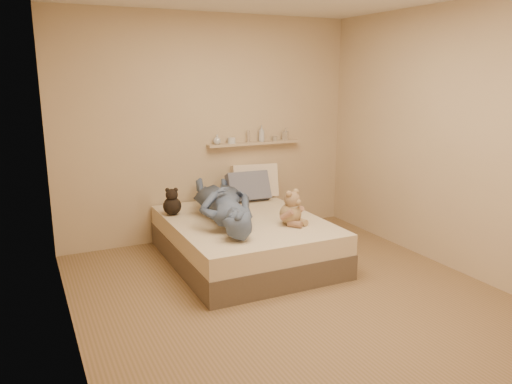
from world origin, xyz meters
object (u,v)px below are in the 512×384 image
bed (244,240)px  pillow_cream (255,181)px  dark_plush (172,203)px  wall_shelf (254,143)px  game_console (240,225)px  person (223,203)px  pillow_grey (248,187)px  teddy_bear (292,210)px

bed → pillow_cream: size_ratio=3.45×
dark_plush → bed: bearing=-37.3°
wall_shelf → dark_plush: bearing=-160.0°
game_console → pillow_cream: (0.83, 1.43, 0.05)m
dark_plush → pillow_cream: size_ratio=0.55×
game_console → person: size_ratio=0.11×
dark_plush → pillow_grey: bearing=12.0°
person → wall_shelf: bearing=-120.4°
bed → pillow_grey: size_ratio=3.80×
bed → dark_plush: dark_plush is taller
pillow_cream → person: 1.07m
bed → pillow_cream: bearing=58.2°
game_console → pillow_cream: size_ratio=0.30×
pillow_grey → wall_shelf: (0.19, 0.22, 0.48)m
game_console → dark_plush: size_ratio=0.55×
game_console → pillow_grey: (0.68, 1.29, 0.02)m
game_console → teddy_bear: size_ratio=0.46×
dark_plush → pillow_grey: 1.01m
person → wall_shelf: 1.24m
pillow_cream → wall_shelf: wall_shelf is taller
pillow_grey → dark_plush: bearing=-168.0°
teddy_bear → pillow_grey: size_ratio=0.73×
pillow_cream → bed: bearing=-121.8°
pillow_grey → person: size_ratio=0.32×
game_console → dark_plush: dark_plush is taller
pillow_cream → teddy_bear: bearing=-97.9°
bed → wall_shelf: size_ratio=1.58×
person → wall_shelf: size_ratio=1.30×
game_console → teddy_bear: (0.66, 0.21, 0.00)m
pillow_cream → person: size_ratio=0.35×
pillow_cream → person: (-0.73, -0.78, -0.01)m
pillow_grey → person: 0.86m
bed → teddy_bear: bearing=-47.6°
dark_plush → teddy_bear: bearing=-41.4°
dark_plush → pillow_cream: (1.14, 0.35, 0.07)m
bed → teddy_bear: teddy_bear is taller
bed → game_console: 0.77m
dark_plush → pillow_cream: bearing=17.0°
dark_plush → wall_shelf: size_ratio=0.25×
teddy_bear → person: person is taller
dark_plush → person: bearing=-46.2°
pillow_cream → wall_shelf: (0.03, 0.08, 0.45)m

